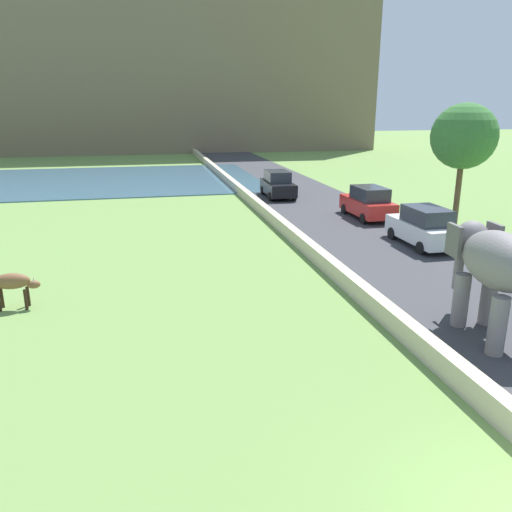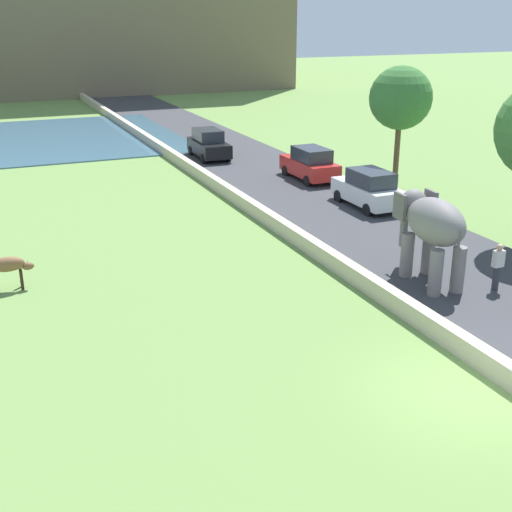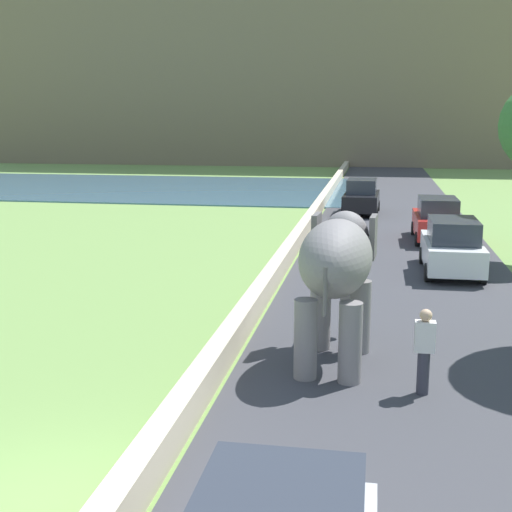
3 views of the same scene
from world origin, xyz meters
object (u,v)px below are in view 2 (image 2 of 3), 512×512
object	(u,v)px
car_white	(369,189)
cow_brown	(9,266)
car_red	(310,164)
elephant	(431,226)
car_black	(209,144)
person_beside_elephant	(497,266)

from	to	relation	value
car_white	cow_brown	bearing A→B (deg)	-166.79
car_red	car_white	xyz separation A→B (m)	(-0.00, -5.87, 0.00)
elephant	car_black	xyz separation A→B (m)	(-0.02, 22.07, -1.14)
car_black	cow_brown	size ratio (longest dim) A/B	2.91
elephant	car_red	size ratio (longest dim) A/B	0.88
car_black	car_red	bearing A→B (deg)	-67.23
person_beside_elephant	cow_brown	bearing A→B (deg)	156.44
person_beside_elephant	car_red	bearing A→B (deg)	84.70
person_beside_elephant	car_black	distance (m)	23.59
car_white	car_black	distance (m)	13.74
person_beside_elephant	car_white	size ratio (longest dim) A/B	0.41
elephant	car_black	world-z (taller)	elephant
elephant	car_white	distance (m)	9.31
person_beside_elephant	car_red	size ratio (longest dim) A/B	0.41
person_beside_elephant	car_red	distance (m)	16.10
car_white	car_black	size ratio (longest dim) A/B	0.99
cow_brown	car_black	bearing A→B (deg)	52.92
elephant	car_black	distance (m)	22.10
elephant	car_white	world-z (taller)	elephant
elephant	cow_brown	xyz separation A→B (m)	(-12.98, 4.92, -1.20)
elephant	cow_brown	distance (m)	13.93
elephant	car_red	xyz separation A→B (m)	(3.13, 14.57, -1.14)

